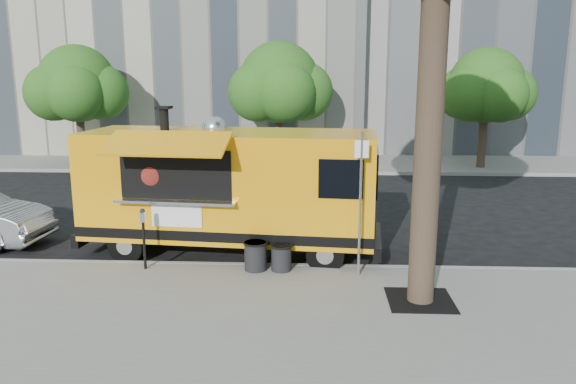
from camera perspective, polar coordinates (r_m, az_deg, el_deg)
name	(u,v)px	position (r m, az deg, el deg)	size (l,w,h in m)	color
ground	(288,257)	(13.38, -0.05, -6.64)	(120.00, 120.00, 0.00)	black
sidewalk	(276,330)	(9.65, -1.25, -13.86)	(60.00, 6.00, 0.15)	gray
curb	(285,268)	(12.48, -0.26, -7.69)	(60.00, 0.14, 0.16)	#999993
far_sidewalk	(302,163)	(26.50, 1.39, 2.92)	(60.00, 5.00, 0.15)	gray
tree_well	(420,300)	(10.87, 13.26, -10.65)	(1.20, 1.20, 0.02)	black
far_tree_a	(77,84)	(27.13, -20.63, 10.23)	(3.42, 3.42, 5.36)	#33261C
far_tree_b	(279,83)	(25.41, -0.91, 11.05)	(3.60, 3.60, 5.50)	#33261C
far_tree_c	(486,86)	(26.12, 19.49, 10.15)	(3.24, 3.24, 5.21)	#33261C
sign_post	(360,196)	(11.41, 7.37, -0.40)	(0.28, 0.06, 3.00)	silver
parking_meter	(143,232)	(12.32, -14.47, -3.91)	(0.11, 0.11, 1.33)	black
food_truck	(229,187)	(13.25, -6.03, 0.47)	(7.24, 3.59, 3.49)	#FFA50D
trash_bin_left	(255,255)	(12.04, -3.32, -6.41)	(0.52, 0.52, 0.62)	black
trash_bin_right	(281,257)	(12.01, -0.69, -6.59)	(0.47, 0.47, 0.56)	black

